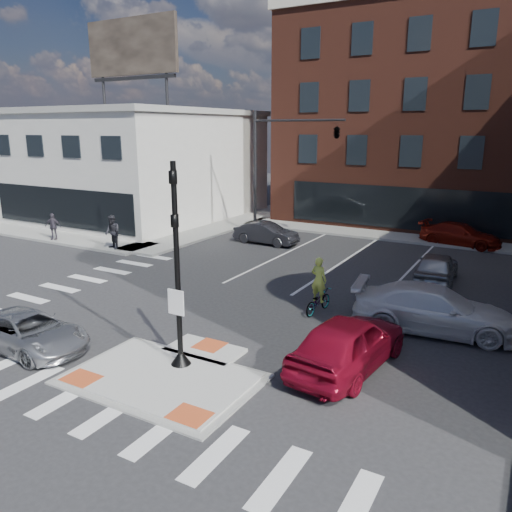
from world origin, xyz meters
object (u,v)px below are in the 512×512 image
Objects in this scene: red_sedan at (348,343)px; pedestrian_a at (112,232)px; pedestrian_b at (53,226)px; white_pickup at (434,309)px; cyclist at (318,294)px; bg_car_silver at (436,267)px; silver_suv at (28,331)px; bg_car_red at (460,235)px; bg_car_dark at (266,233)px.

pedestrian_a reaches higher than red_sedan.
white_pickup is at bearing -34.08° from pedestrian_b.
cyclist is 14.54m from pedestrian_a.
red_sedan reaches higher than bg_car_silver.
bg_car_red is (9.91, 22.50, 0.08)m from silver_suv.
bg_car_dark is 2.03× the size of pedestrian_a.
silver_suv is at bearing 28.66° from red_sedan.
silver_suv is 13.22m from pedestrian_a.
bg_car_silver is 2.15× the size of pedestrian_a.
cyclist reaches higher than red_sedan.
bg_car_dark is (-11.65, 9.15, -0.15)m from white_pickup.
cyclist is at bearing 4.96° from pedestrian_a.
bg_car_dark is at bearing -45.01° from cyclist.
bg_car_dark is at bearing -19.80° from bg_car_silver.
cyclist is 1.33× the size of pedestrian_b.
pedestrian_b is (-22.50, -3.00, 0.26)m from bg_car_silver.
cyclist is at bearing -140.70° from bg_car_dark.
pedestrian_a is (-14.15, 3.31, 0.40)m from cyclist.
bg_car_silver is at bearing -105.27° from bg_car_dark.
red_sedan is at bearing -141.97° from bg_car_dark.
pedestrian_b reaches higher than white_pickup.
silver_suv is 0.78× the size of white_pickup.
red_sedan reaches higher than bg_car_red.
bg_car_silver is at bearing -169.63° from bg_car_red.
white_pickup is (11.06, 8.00, 0.20)m from silver_suv.
red_sedan reaches higher than white_pickup.
cyclist is (-3.08, -14.81, 0.06)m from bg_car_red.
pedestrian_a is at bearing 133.04° from bg_car_red.
silver_suv is 16.61m from pedestrian_b.
bg_car_silver is at bearing -86.85° from red_sedan.
cyclist is (-4.23, -0.31, -0.07)m from white_pickup.
pedestrian_b is at bearing -11.50° from red_sedan.
bg_car_dark is 9.13m from pedestrian_a.
cyclist reaches higher than bg_car_red.
red_sedan is 18.72m from bg_car_red.
white_pickup is at bearing -52.33° from silver_suv.
bg_car_red reaches higher than silver_suv.
pedestrian_a is at bearing 35.44° from silver_suv.
cyclist is (6.83, 7.69, 0.14)m from silver_suv.
cyclist is at bearing 177.58° from bg_car_red.
red_sedan is at bearing 150.88° from white_pickup.
silver_suv is 10.29m from cyclist.
white_pickup is 2.52× the size of cyclist.
pedestrian_b is at bearing 126.55° from bg_car_red.
bg_car_dark is at bearing 3.75° from silver_suv.
red_sedan is 2.48× the size of pedestrian_a.
bg_car_dark is (-0.59, 17.15, 0.05)m from silver_suv.
white_pickup is (1.64, 4.21, -0.02)m from red_sedan.
silver_suv is 2.21× the size of pedestrian_a.
cyclist reaches higher than white_pickup.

